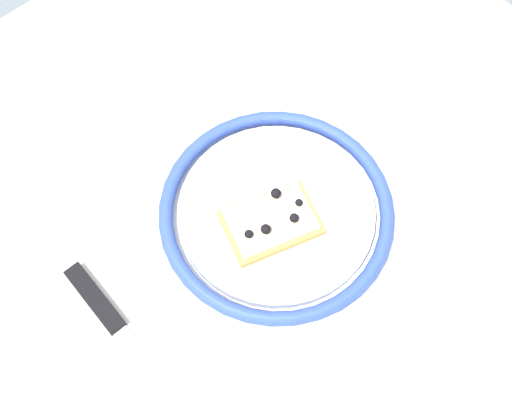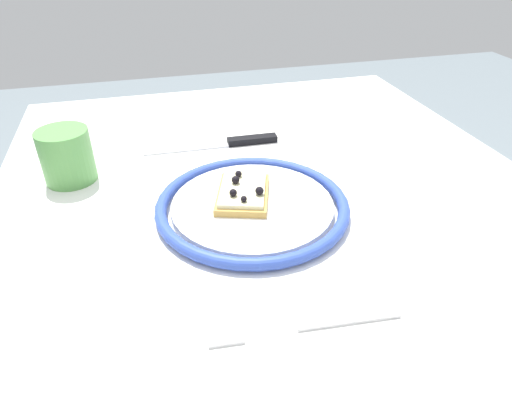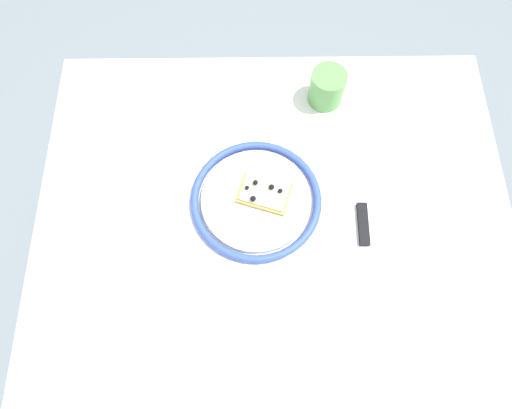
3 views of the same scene
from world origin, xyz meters
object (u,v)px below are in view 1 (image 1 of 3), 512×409
object	(u,v)px
plate	(276,212)
fork	(406,111)
dining_table	(229,237)
knife	(112,321)
pizza_slice_near	(271,222)

from	to	relation	value
plate	fork	distance (m)	0.22
dining_table	knife	distance (m)	0.20
knife	plate	bearing A→B (deg)	174.22
dining_table	knife	world-z (taller)	knife
pizza_slice_near	fork	distance (m)	0.24
plate	pizza_slice_near	size ratio (longest dim) A/B	2.26
dining_table	fork	world-z (taller)	fork
knife	pizza_slice_near	bearing A→B (deg)	171.05
pizza_slice_near	fork	world-z (taller)	pizza_slice_near
dining_table	knife	xyz separation A→B (m)	(0.18, 0.02, 0.09)
plate	pizza_slice_near	distance (m)	0.02
knife	fork	distance (m)	0.43
dining_table	pizza_slice_near	world-z (taller)	pizza_slice_near
dining_table	fork	distance (m)	0.27
pizza_slice_near	knife	world-z (taller)	pizza_slice_near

